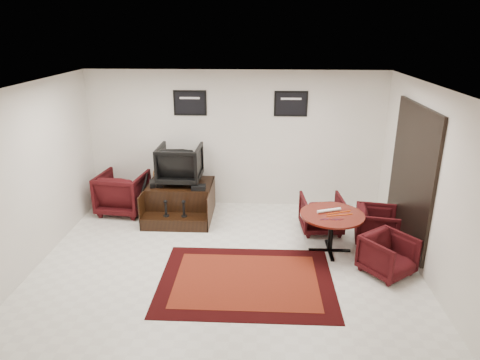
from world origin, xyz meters
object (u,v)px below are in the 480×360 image
at_px(shine_podium, 180,201).
at_px(meeting_table, 332,219).
at_px(table_chair_corner, 388,253).
at_px(table_chair_back, 321,212).
at_px(table_chair_window, 377,224).
at_px(shine_chair, 180,162).
at_px(armchair_side, 123,191).

xyz_separation_m(shine_podium, meeting_table, (2.77, -1.33, 0.30)).
relative_size(meeting_table, table_chair_corner, 1.52).
bearing_deg(shine_podium, table_chair_corner, -29.31).
height_order(table_chair_back, table_chair_corner, table_chair_back).
bearing_deg(table_chair_window, shine_chair, 83.08).
bearing_deg(table_chair_back, table_chair_corner, 115.92).
relative_size(meeting_table, table_chair_window, 1.49).
height_order(table_chair_window, table_chair_corner, table_chair_window).
bearing_deg(meeting_table, armchair_side, 159.80).
bearing_deg(meeting_table, shine_chair, 152.11).
distance_m(shine_podium, table_chair_back, 2.77).
height_order(shine_chair, armchair_side, shine_chair).
height_order(meeting_table, table_chair_back, table_chair_back).
bearing_deg(shine_podium, table_chair_window, -15.03).
bearing_deg(meeting_table, shine_podium, 154.38).
distance_m(armchair_side, table_chair_back, 3.97).
bearing_deg(table_chair_window, meeting_table, 122.90).
distance_m(meeting_table, table_chair_corner, 1.04).
height_order(shine_podium, shine_chair, shine_chair).
relative_size(table_chair_back, table_chair_window, 1.07).
bearing_deg(armchair_side, table_chair_corner, 162.82).
height_order(armchair_side, table_chair_window, armchair_side).
bearing_deg(armchair_side, table_chair_window, 174.01).
height_order(armchair_side, meeting_table, armchair_side).
bearing_deg(table_chair_window, armchair_side, 87.22).
xyz_separation_m(shine_chair, table_chair_back, (2.71, -0.68, -0.70)).
height_order(table_chair_back, table_chair_window, table_chair_back).
xyz_separation_m(table_chair_back, table_chair_corner, (0.82, -1.44, -0.03)).
distance_m(shine_chair, armchair_side, 1.34).
bearing_deg(meeting_table, table_chair_corner, -40.60).
relative_size(shine_podium, table_chair_window, 1.86).
distance_m(shine_chair, table_chair_window, 3.85).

